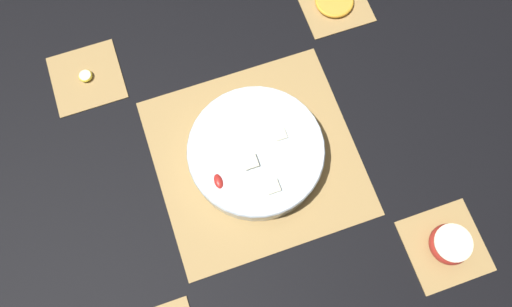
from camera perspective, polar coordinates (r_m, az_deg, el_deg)
ground_plane at (r=1.08m, az=0.00°, el=-0.46°), size 6.00×6.00×0.00m
bamboo_mat_center at (r=1.08m, az=0.00°, el=-0.41°), size 0.41×0.43×0.01m
coaster_mat_near_left at (r=1.21m, az=-18.80°, el=8.24°), size 0.16×0.16×0.01m
coaster_mat_far_left at (r=1.26m, az=8.89°, el=16.64°), size 0.16×0.16×0.01m
coaster_mat_far_right at (r=1.10m, az=20.79°, el=-9.85°), size 0.16×0.16×0.01m
fruit_salad_bowl at (r=1.04m, az=-0.01°, el=0.10°), size 0.29×0.29×0.06m
apple_half at (r=1.08m, az=21.27°, el=-9.63°), size 0.08×0.08×0.05m
orange_slice_whole at (r=1.26m, az=8.95°, el=16.84°), size 0.09×0.09×0.01m
banana_coin_single at (r=1.20m, az=-18.91°, el=8.39°), size 0.03×0.03×0.01m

